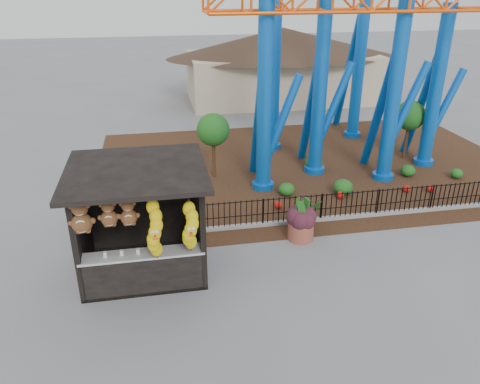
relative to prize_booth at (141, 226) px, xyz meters
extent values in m
plane|color=slate|center=(3.01, -0.90, -1.53)|extent=(120.00, 120.00, 0.00)
cube|color=#331E11|center=(7.01, 7.10, -1.52)|extent=(18.00, 12.00, 0.02)
cube|color=gray|center=(7.01, 2.10, -1.47)|extent=(18.00, 0.18, 0.12)
cube|color=black|center=(0.01, 0.30, -1.48)|extent=(3.20, 2.60, 0.10)
cube|color=black|center=(0.01, 1.54, -0.03)|extent=(3.20, 0.12, 3.00)
cube|color=black|center=(-1.53, 0.30, -0.03)|extent=(0.12, 2.60, 3.00)
cube|color=black|center=(1.55, 0.30, -0.03)|extent=(0.12, 2.60, 3.00)
cube|color=black|center=(0.01, 0.05, 1.53)|extent=(3.50, 3.40, 0.12)
cube|color=black|center=(-1.52, -0.93, -0.03)|extent=(0.14, 0.14, 3.00)
cube|color=black|center=(1.54, -0.93, -0.03)|extent=(0.14, 0.14, 3.00)
cube|color=black|center=(0.01, -0.75, -0.98)|extent=(3.00, 0.50, 1.10)
cube|color=#B8B8BD|center=(0.01, -0.75, -0.41)|extent=(3.10, 0.55, 0.06)
cylinder|color=black|center=(0.01, -1.15, 1.32)|extent=(2.90, 0.04, 0.04)
cylinder|color=blue|center=(4.51, 5.10, 1.97)|extent=(0.56, 0.56, 7.00)
cylinder|color=blue|center=(4.51, 5.10, -1.41)|extent=(0.84, 0.84, 0.24)
cylinder|color=blue|center=(7.01, 6.30, 2.12)|extent=(0.56, 0.56, 7.30)
cylinder|color=blue|center=(7.01, 6.30, -1.41)|extent=(0.84, 0.84, 0.24)
cylinder|color=blue|center=(9.51, 5.10, 2.22)|extent=(0.56, 0.56, 7.50)
cylinder|color=blue|center=(9.51, 5.10, -1.41)|extent=(0.84, 0.84, 0.24)
cylinder|color=blue|center=(12.01, 6.30, 1.77)|extent=(0.56, 0.56, 6.60)
cylinder|color=blue|center=(12.01, 6.30, -1.41)|extent=(0.84, 0.84, 0.24)
cylinder|color=blue|center=(6.01, 9.60, 3.22)|extent=(0.56, 0.56, 9.50)
cylinder|color=blue|center=(6.01, 9.60, -1.41)|extent=(0.84, 0.84, 0.24)
cylinder|color=blue|center=(10.51, 10.60, 3.72)|extent=(0.56, 0.56, 10.50)
cylinder|color=blue|center=(10.51, 10.60, -1.41)|extent=(0.84, 0.84, 0.24)
cylinder|color=blue|center=(4.51, 6.00, 1.10)|extent=(0.36, 2.21, 5.85)
cylinder|color=blue|center=(5.21, 5.40, 0.92)|extent=(1.62, 0.32, 3.73)
cylinder|color=blue|center=(7.01, 7.20, 1.21)|extent=(0.36, 2.29, 6.10)
cylinder|color=blue|center=(7.71, 6.60, 1.03)|extent=(1.67, 0.32, 3.88)
cylinder|color=blue|center=(9.51, 6.00, 1.28)|extent=(0.36, 2.34, 6.26)
cylinder|color=blue|center=(10.21, 5.40, 1.10)|extent=(1.71, 0.32, 3.99)
cylinder|color=blue|center=(12.01, 7.20, 0.95)|extent=(0.36, 2.10, 5.53)
cylinder|color=blue|center=(12.71, 6.60, 0.78)|extent=(1.54, 0.32, 3.52)
cylinder|color=brown|center=(4.77, 1.09, -1.21)|extent=(0.86, 0.86, 0.65)
ellipsoid|color=#381621|center=(4.77, 1.09, -0.56)|extent=(0.70, 0.70, 0.64)
imported|color=#295E1B|center=(5.17, 1.80, -1.03)|extent=(1.09, 1.01, 1.00)
ellipsoid|color=#1B5318|center=(5.22, 4.27, -1.27)|extent=(0.60, 0.60, 0.48)
ellipsoid|color=#1B5318|center=(7.33, 3.97, -1.22)|extent=(0.72, 0.72, 0.58)
ellipsoid|color=#1B5318|center=(10.63, 5.16, -1.28)|extent=(0.58, 0.58, 0.47)
ellipsoid|color=#1B5318|center=(7.09, 6.64, -1.22)|extent=(0.74, 0.74, 0.59)
ellipsoid|color=#1B5318|center=(12.47, 4.59, -1.32)|extent=(0.49, 0.49, 0.39)
sphere|color=red|center=(4.64, 3.23, -1.37)|extent=(0.28, 0.28, 0.28)
sphere|color=red|center=(7.09, 3.61, -1.37)|extent=(0.28, 0.28, 0.28)
sphere|color=red|center=(9.79, 3.70, -1.37)|extent=(0.28, 0.28, 0.28)
sphere|color=red|center=(10.69, 3.53, -1.37)|extent=(0.28, 0.28, 0.28)
cube|color=#BFAD8C|center=(9.01, 19.10, -0.03)|extent=(12.00, 6.00, 3.00)
cone|color=#332319|center=(9.01, 19.10, 2.37)|extent=(15.00, 15.00, 1.80)
camera|label=1|loc=(0.57, -11.05, 5.90)|focal=35.00mm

